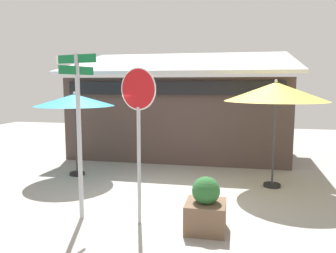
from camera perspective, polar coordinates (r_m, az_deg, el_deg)
name	(u,v)px	position (r m, az deg, el deg)	size (l,w,h in m)	color
ground_plane	(164,203)	(7.94, -0.67, -13.02)	(28.00, 28.00, 0.10)	#9E9B93
cafe_building	(181,113)	(13.05, 2.30, 2.26)	(8.25, 4.74, 4.08)	#473833
street_sign_post	(78,120)	(6.75, -15.07, 1.14)	(0.96, 0.90, 3.28)	#A8AAB2
stop_sign	(138,116)	(6.29, -5.08, 1.81)	(0.75, 0.28, 3.01)	#A8AAB2
patio_umbrella_teal_left	(75,101)	(10.10, -15.69, 4.27)	(2.31, 2.31, 2.49)	black
patio_umbrella_mustard_center	(276,92)	(9.01, 17.95, 5.60)	(2.63, 2.63, 2.82)	black
sidewalk_planter	(206,208)	(6.36, 6.47, -13.71)	(0.73, 0.73, 1.02)	brown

